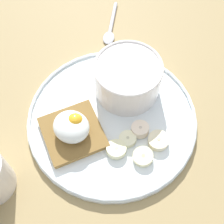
# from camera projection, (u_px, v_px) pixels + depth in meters

# --- Properties ---
(ground_plane) EXTENTS (1.20, 1.20, 0.02)m
(ground_plane) POSITION_uv_depth(u_px,v_px,m) (112.00, 123.00, 0.58)
(ground_plane) COLOR #998154
(ground_plane) RESTS_ON ground
(plate) EXTENTS (0.31, 0.31, 0.02)m
(plate) POSITION_uv_depth(u_px,v_px,m) (112.00, 118.00, 0.56)
(plate) COLOR white
(plate) RESTS_ON ground_plane
(oatmeal_bowl) EXTENTS (0.12, 0.12, 0.07)m
(oatmeal_bowl) POSITION_uv_depth(u_px,v_px,m) (128.00, 78.00, 0.56)
(oatmeal_bowl) COLOR white
(oatmeal_bowl) RESTS_ON plate
(toast_slice) EXTENTS (0.13, 0.13, 0.01)m
(toast_slice) POSITION_uv_depth(u_px,v_px,m) (73.00, 133.00, 0.54)
(toast_slice) COLOR brown
(toast_slice) RESTS_ON plate
(poached_egg) EXTENTS (0.06, 0.06, 0.04)m
(poached_egg) POSITION_uv_depth(u_px,v_px,m) (72.00, 126.00, 0.52)
(poached_egg) COLOR white
(poached_egg) RESTS_ON toast_slice
(banana_slice_front) EXTENTS (0.05, 0.05, 0.01)m
(banana_slice_front) POSITION_uv_depth(u_px,v_px,m) (143.00, 157.00, 0.52)
(banana_slice_front) COLOR beige
(banana_slice_front) RESTS_ON plate
(banana_slice_left) EXTENTS (0.05, 0.05, 0.01)m
(banana_slice_left) POSITION_uv_depth(u_px,v_px,m) (116.00, 149.00, 0.52)
(banana_slice_left) COLOR #F6F1BA
(banana_slice_left) RESTS_ON plate
(banana_slice_back) EXTENTS (0.03, 0.03, 0.01)m
(banana_slice_back) POSITION_uv_depth(u_px,v_px,m) (128.00, 139.00, 0.53)
(banana_slice_back) COLOR #F5F0C4
(banana_slice_back) RESTS_ON plate
(banana_slice_right) EXTENTS (0.04, 0.04, 0.02)m
(banana_slice_right) POSITION_uv_depth(u_px,v_px,m) (140.00, 129.00, 0.54)
(banana_slice_right) COLOR #FBE3C9
(banana_slice_right) RESTS_ON plate
(banana_slice_inner) EXTENTS (0.05, 0.05, 0.02)m
(banana_slice_inner) POSITION_uv_depth(u_px,v_px,m) (158.00, 141.00, 0.53)
(banana_slice_inner) COLOR #F6E6BA
(banana_slice_inner) RESTS_ON plate
(spoon) EXTENTS (0.08, 0.12, 0.01)m
(spoon) POSITION_uv_depth(u_px,v_px,m) (111.00, 28.00, 0.68)
(spoon) COLOR silver
(spoon) RESTS_ON ground_plane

